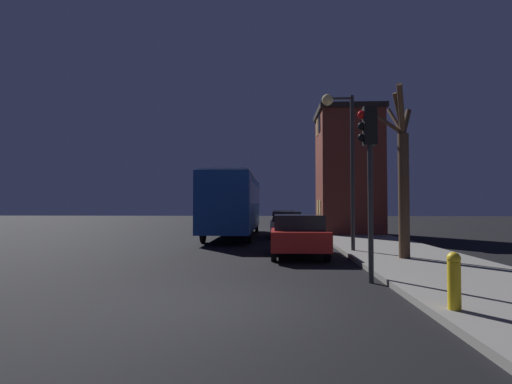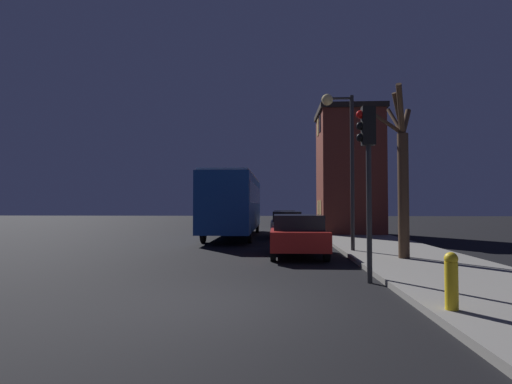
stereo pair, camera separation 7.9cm
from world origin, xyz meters
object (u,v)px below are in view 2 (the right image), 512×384
(traffic_light, at_px, (367,156))
(bus, at_px, (235,201))
(car_mid_lane, at_px, (287,224))
(car_near_lane, at_px, (298,234))
(car_far_lane, at_px, (284,219))
(bare_tree, at_px, (402,176))
(fire_hydrant, at_px, (451,279))
(streetlamp, at_px, (342,141))

(traffic_light, xyz_separation_m, bus, (-4.48, 13.11, -0.88))
(bus, xyz_separation_m, car_mid_lane, (2.93, -0.14, -1.28))
(car_near_lane, relative_size, car_far_lane, 1.00)
(bus, xyz_separation_m, car_far_lane, (2.95, 7.75, -1.29))
(car_near_lane, xyz_separation_m, car_far_lane, (-0.17, 16.16, -0.01))
(bare_tree, relative_size, car_mid_lane, 1.27)
(traffic_light, height_order, car_mid_lane, traffic_light)
(car_mid_lane, height_order, car_far_lane, car_mid_lane)
(car_near_lane, bearing_deg, bare_tree, -22.87)
(bare_tree, relative_size, car_near_lane, 1.32)
(bare_tree, height_order, fire_hydrant, bare_tree)
(car_far_lane, relative_size, fire_hydrant, 4.37)
(bare_tree, bearing_deg, fire_hydrant, -100.65)
(bus, bearing_deg, fire_hydrant, -72.14)
(car_mid_lane, relative_size, car_far_lane, 1.04)
(bus, bearing_deg, car_near_lane, -69.68)
(bare_tree, distance_m, car_far_lane, 17.92)
(streetlamp, height_order, bus, streetlamp)
(car_near_lane, xyz_separation_m, fire_hydrant, (2.02, -7.54, -0.16))
(car_near_lane, bearing_deg, streetlamp, 24.94)
(fire_hydrant, bearing_deg, streetlamp, 92.37)
(car_far_lane, bearing_deg, bare_tree, -79.14)
(streetlamp, height_order, fire_hydrant, streetlamp)
(traffic_light, relative_size, fire_hydrant, 4.50)
(traffic_light, height_order, car_near_lane, traffic_light)
(streetlamp, xyz_separation_m, bare_tree, (1.51, -2.13, -1.48))
(fire_hydrant, bearing_deg, bus, 107.86)
(car_near_lane, bearing_deg, fire_hydrant, -74.97)
(streetlamp, xyz_separation_m, car_mid_lane, (-1.87, 7.49, -3.40))
(bare_tree, xyz_separation_m, bus, (-6.30, 9.75, -0.64))
(streetlamp, distance_m, bus, 9.25)
(car_mid_lane, height_order, fire_hydrant, car_mid_lane)
(streetlamp, relative_size, car_far_lane, 1.46)
(bare_tree, bearing_deg, traffic_light, -118.47)
(fire_hydrant, bearing_deg, car_mid_lane, 97.97)
(traffic_light, xyz_separation_m, car_far_lane, (-1.54, 20.86, -2.18))
(car_mid_lane, bearing_deg, streetlamp, -76.00)
(car_far_lane, bearing_deg, bus, -110.82)
(streetlamp, relative_size, bare_tree, 1.11)
(bus, height_order, car_near_lane, bus)
(traffic_light, relative_size, car_near_lane, 1.03)
(streetlamp, xyz_separation_m, car_near_lane, (-1.68, -0.78, -3.40))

